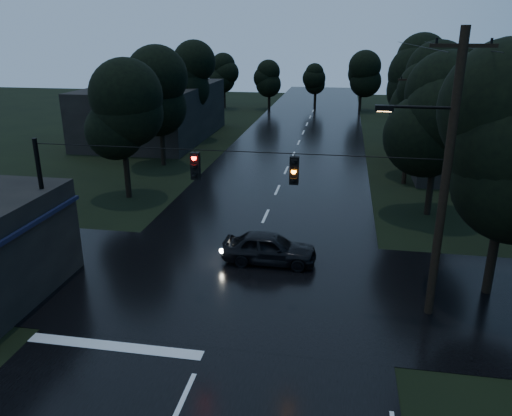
% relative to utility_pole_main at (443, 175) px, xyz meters
% --- Properties ---
extents(main_road, '(12.00, 120.00, 0.02)m').
position_rel_utility_pole_main_xyz_m(main_road, '(-7.41, 19.00, -5.26)').
color(main_road, black).
rests_on(main_road, ground).
extents(cross_street, '(60.00, 9.00, 0.02)m').
position_rel_utility_pole_main_xyz_m(cross_street, '(-7.41, 1.00, -5.26)').
color(cross_street, black).
rests_on(cross_street, ground).
extents(building_far_right, '(10.00, 14.00, 4.40)m').
position_rel_utility_pole_main_xyz_m(building_far_right, '(6.59, 23.00, -3.06)').
color(building_far_right, black).
rests_on(building_far_right, ground).
extents(building_far_left, '(10.00, 16.00, 5.00)m').
position_rel_utility_pole_main_xyz_m(building_far_left, '(-21.41, 29.00, -2.76)').
color(building_far_left, black).
rests_on(building_far_left, ground).
extents(utility_pole_main, '(3.50, 0.30, 10.00)m').
position_rel_utility_pole_main_xyz_m(utility_pole_main, '(0.00, 0.00, 0.00)').
color(utility_pole_main, black).
rests_on(utility_pole_main, ground).
extents(utility_pole_far, '(2.00, 0.30, 7.50)m').
position_rel_utility_pole_main_xyz_m(utility_pole_far, '(0.89, 17.00, -1.38)').
color(utility_pole_far, black).
rests_on(utility_pole_far, ground).
extents(anchor_pole_left, '(0.18, 0.18, 6.00)m').
position_rel_utility_pole_main_xyz_m(anchor_pole_left, '(-14.91, 0.00, -2.26)').
color(anchor_pole_left, black).
rests_on(anchor_pole_left, ground).
extents(span_signals, '(15.00, 0.37, 1.12)m').
position_rel_utility_pole_main_xyz_m(span_signals, '(-6.85, -0.01, -0.01)').
color(span_signals, black).
rests_on(span_signals, ground).
extents(tree_corner_near, '(4.48, 4.48, 9.44)m').
position_rel_utility_pole_main_xyz_m(tree_corner_near, '(2.59, 2.00, 0.74)').
color(tree_corner_near, black).
rests_on(tree_corner_near, ground).
extents(tree_left_a, '(3.92, 3.92, 8.26)m').
position_rel_utility_pole_main_xyz_m(tree_left_a, '(-16.41, 11.00, -0.02)').
color(tree_left_a, black).
rests_on(tree_left_a, ground).
extents(tree_left_b, '(4.20, 4.20, 8.85)m').
position_rel_utility_pole_main_xyz_m(tree_left_b, '(-17.01, 19.00, 0.36)').
color(tree_left_b, black).
rests_on(tree_left_b, ground).
extents(tree_left_c, '(4.48, 4.48, 9.44)m').
position_rel_utility_pole_main_xyz_m(tree_left_c, '(-17.61, 29.00, 0.74)').
color(tree_left_c, black).
rests_on(tree_left_c, ground).
extents(tree_right_a, '(4.20, 4.20, 8.85)m').
position_rel_utility_pole_main_xyz_m(tree_right_a, '(1.59, 11.00, 0.36)').
color(tree_right_a, black).
rests_on(tree_right_a, ground).
extents(tree_right_b, '(4.48, 4.48, 9.44)m').
position_rel_utility_pole_main_xyz_m(tree_right_b, '(2.19, 19.00, 0.74)').
color(tree_right_b, black).
rests_on(tree_right_b, ground).
extents(tree_right_c, '(4.76, 4.76, 10.03)m').
position_rel_utility_pole_main_xyz_m(tree_right_c, '(2.79, 29.00, 1.11)').
color(tree_right_c, black).
rests_on(tree_right_c, ground).
extents(car, '(4.18, 1.70, 1.42)m').
position_rel_utility_pole_main_xyz_m(car, '(-6.32, 3.20, -4.55)').
color(car, black).
rests_on(car, ground).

